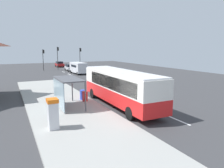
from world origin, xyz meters
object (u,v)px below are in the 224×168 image
Objects in this scene: white_van at (78,67)px; recycling_bin_blue at (83,95)px; ticket_machine at (53,113)px; traffic_light_median at (58,55)px; traffic_light_near_side at (80,55)px; recycling_bin_red at (85,96)px; traffic_light_far_side at (43,57)px; bus at (120,86)px; bus_shelter at (65,85)px; sedan_far at (70,67)px; sedan_near at (59,64)px.

white_van is 5.56× the size of recycling_bin_blue.
traffic_light_median is (8.68, 38.51, 2.45)m from ticket_machine.
recycling_bin_red is at bearing -107.28° from traffic_light_near_side.
recycling_bin_red is 0.19× the size of traffic_light_far_side.
white_van is 1.08× the size of traffic_light_far_side.
recycling_bin_red is at bearing 136.55° from bus.
bus_shelter reaches higher than recycling_bin_red.
recycling_bin_red is 1.00× the size of recycling_bin_blue.
recycling_bin_red is at bearing -105.94° from white_van.
traffic_light_far_side reaches higher than sedan_far.
bus is at bearing -97.29° from sedan_far.
sedan_far is at bearing -63.00° from traffic_light_median.
bus_shelter is (-6.81, -34.06, -1.52)m from traffic_light_median.
sedan_far is 1.12× the size of bus_shelter.
bus_shelter is (-4.70, 1.07, 0.25)m from bus.
traffic_light_near_side is (9.70, 31.17, 2.82)m from recycling_bin_red.
sedan_far is at bearing 89.11° from white_van.
white_van is 23.31m from recycling_bin_red.
sedan_far is at bearing 73.05° from ticket_machine.
recycling_bin_red and recycling_bin_blue have the same top height.
recycling_bin_blue is (-6.50, -39.37, -0.14)m from sedan_near.
recycling_bin_red is 0.18× the size of traffic_light_near_side.
recycling_bin_red is 2.94m from bus_shelter.
sedan_far is 36.34m from ticket_machine.
traffic_light_median reaches higher than bus_shelter.
bus is at bearing -98.98° from white_van.
traffic_light_median is at bearing 99.88° from white_van.
bus_shelter is at bearing -101.90° from sedan_near.
bus reaches higher than white_van.
bus is 2.09× the size of white_van.
ticket_machine is 39.47m from traffic_light_near_side.
ticket_machine is 2.04× the size of recycling_bin_red.
recycling_bin_blue is at bearing 57.57° from ticket_machine.
traffic_light_near_side reaches higher than recycling_bin_red.
recycling_bin_red is (-2.49, 2.36, -1.19)m from bus.
sedan_near is at bearing 90.01° from sedan_far.
bus is at bearing -93.43° from traffic_light_median.
sedan_far is (0.10, 6.62, -0.55)m from white_van.
sedan_near reaches higher than recycling_bin_red.
sedan_near is 1.11× the size of bus_shelter.
traffic_light_median is (4.59, 32.07, 2.96)m from recycling_bin_blue.
traffic_light_near_side is at bearing -17.41° from traffic_light_median.
ticket_machine reaches higher than recycling_bin_blue.
ticket_machine is 39.55m from traffic_light_median.
traffic_light_median is (4.59, 32.77, 2.96)m from recycling_bin_red.
traffic_light_near_side reaches higher than sedan_far.
white_van is 10.77m from traffic_light_median.
recycling_bin_blue is 32.10m from traffic_light_near_side.
traffic_light_near_side is 1.31× the size of bus_shelter.
recycling_bin_blue is 0.17× the size of traffic_light_median.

